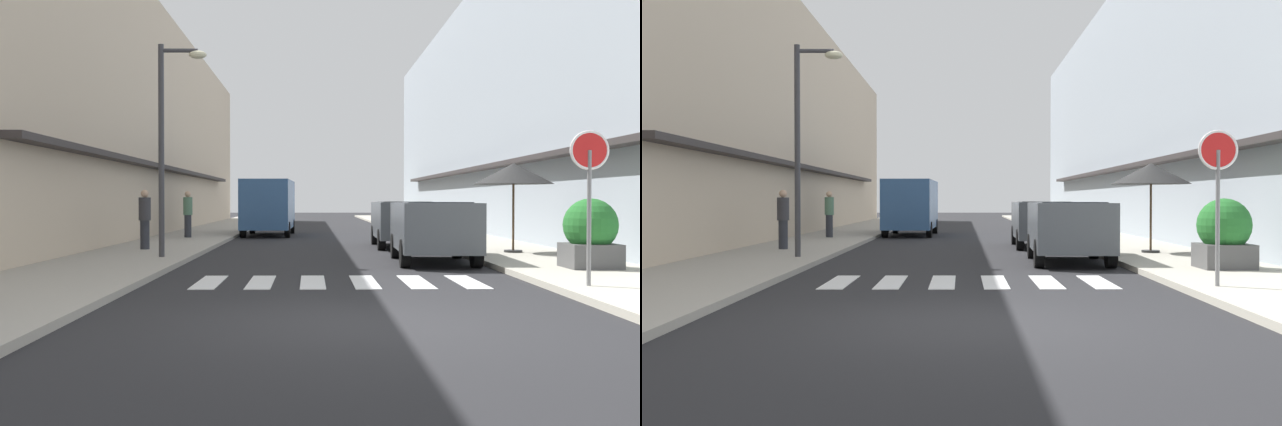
# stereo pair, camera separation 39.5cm
# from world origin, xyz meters

# --- Properties ---
(ground_plane) EXTENTS (113.40, 113.40, 0.00)m
(ground_plane) POSITION_xyz_m (0.00, 20.62, 0.00)
(ground_plane) COLOR #232326
(sidewalk_left) EXTENTS (3.12, 72.16, 0.12)m
(sidewalk_left) POSITION_xyz_m (-5.05, 20.62, 0.06)
(sidewalk_left) COLOR #9E998E
(sidewalk_left) RESTS_ON ground_plane
(sidewalk_right) EXTENTS (3.12, 72.16, 0.12)m
(sidewalk_right) POSITION_xyz_m (5.05, 20.62, 0.06)
(sidewalk_right) COLOR #ADA899
(sidewalk_right) RESTS_ON ground_plane
(building_row_left) EXTENTS (5.50, 48.39, 9.54)m
(building_row_left) POSITION_xyz_m (-9.11, 22.19, 4.77)
(building_row_left) COLOR #C6B299
(building_row_left) RESTS_ON ground_plane
(building_row_right) EXTENTS (5.50, 48.39, 10.85)m
(building_row_right) POSITION_xyz_m (9.11, 22.19, 5.42)
(building_row_right) COLOR #939EA8
(building_row_right) RESTS_ON ground_plane
(crosswalk) EXTENTS (5.20, 2.20, 0.01)m
(crosswalk) POSITION_xyz_m (-0.00, 4.44, 0.01)
(crosswalk) COLOR silver
(crosswalk) RESTS_ON ground_plane
(parked_car_near) EXTENTS (1.93, 4.07, 1.47)m
(parked_car_near) POSITION_xyz_m (2.44, 8.52, 0.92)
(parked_car_near) COLOR #4C5156
(parked_car_near) RESTS_ON ground_plane
(parked_car_mid) EXTENTS (1.88, 4.45, 1.47)m
(parked_car_mid) POSITION_xyz_m (2.44, 14.27, 0.92)
(parked_car_mid) COLOR #4C5156
(parked_car_mid) RESTS_ON ground_plane
(delivery_van) EXTENTS (2.13, 5.45, 2.37)m
(delivery_van) POSITION_xyz_m (-2.29, 22.09, 1.41)
(delivery_van) COLOR #33598C
(delivery_van) RESTS_ON ground_plane
(round_street_sign) EXTENTS (0.65, 0.07, 2.53)m
(round_street_sign) POSITION_xyz_m (4.02, 2.84, 2.06)
(round_street_sign) COLOR slate
(round_street_sign) RESTS_ON sidewalk_right
(street_lamp) EXTENTS (1.19, 0.28, 5.20)m
(street_lamp) POSITION_xyz_m (-3.98, 8.96, 3.31)
(street_lamp) COLOR #38383D
(street_lamp) RESTS_ON sidewalk_left
(cafe_umbrella) EXTENTS (2.09, 2.09, 2.37)m
(cafe_umbrella) POSITION_xyz_m (4.89, 10.38, 2.20)
(cafe_umbrella) COLOR #262626
(cafe_umbrella) RESTS_ON sidewalk_right
(planter_corner) EXTENTS (1.10, 1.10, 1.43)m
(planter_corner) POSITION_xyz_m (5.24, 5.94, 0.82)
(planter_corner) COLOR #4C4C4C
(planter_corner) RESTS_ON sidewalk_right
(pedestrian_walking_near) EXTENTS (0.34, 0.34, 1.69)m
(pedestrian_walking_near) POSITION_xyz_m (-5.22, 11.74, 1.01)
(pedestrian_walking_near) COLOR #282B33
(pedestrian_walking_near) RESTS_ON sidewalk_left
(pedestrian_walking_far) EXTENTS (0.34, 0.34, 1.73)m
(pedestrian_walking_far) POSITION_xyz_m (-5.10, 18.27, 1.03)
(pedestrian_walking_far) COLOR #282B33
(pedestrian_walking_far) RESTS_ON sidewalk_left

